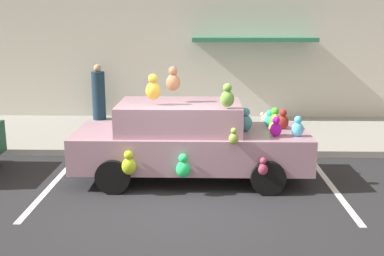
# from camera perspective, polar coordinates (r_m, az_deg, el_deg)

# --- Properties ---
(ground_plane) EXTENTS (60.00, 60.00, 0.00)m
(ground_plane) POSITION_cam_1_polar(r_m,az_deg,el_deg) (8.28, -2.25, -9.32)
(ground_plane) COLOR #262628
(sidewalk) EXTENTS (24.00, 4.00, 0.15)m
(sidewalk) POSITION_cam_1_polar(r_m,az_deg,el_deg) (13.02, -0.93, -0.66)
(sidewalk) COLOR gray
(sidewalk) RESTS_ON ground
(storefront_building) EXTENTS (24.00, 1.25, 6.40)m
(storefront_building) POSITION_cam_1_polar(r_m,az_deg,el_deg) (14.80, -0.57, 13.16)
(storefront_building) COLOR beige
(storefront_building) RESTS_ON ground
(parking_stripe_front) EXTENTS (0.12, 3.60, 0.01)m
(parking_stripe_front) POSITION_cam_1_polar(r_m,az_deg,el_deg) (9.53, 16.45, -6.80)
(parking_stripe_front) COLOR silver
(parking_stripe_front) RESTS_ON ground
(parking_stripe_rear) EXTENTS (0.12, 3.60, 0.01)m
(parking_stripe_rear) POSITION_cam_1_polar(r_m,az_deg,el_deg) (9.65, -16.42, -6.56)
(parking_stripe_rear) COLOR silver
(parking_stripe_rear) RESTS_ON ground
(plush_covered_car) EXTENTS (4.56, 2.07, 2.24)m
(plush_covered_car) POSITION_cam_1_polar(r_m,az_deg,el_deg) (9.41, -0.34, -1.39)
(plush_covered_car) COLOR #A67C8D
(plush_covered_car) RESTS_ON ground
(teddy_bear_on_sidewalk) EXTENTS (0.39, 0.32, 0.74)m
(teddy_bear_on_sidewalk) POSITION_cam_1_polar(r_m,az_deg,el_deg) (11.99, 8.85, 0.03)
(teddy_bear_on_sidewalk) COLOR beige
(teddy_bear_on_sidewalk) RESTS_ON sidewalk
(pedestrian_near_shopfront) EXTENTS (0.39, 0.39, 1.67)m
(pedestrian_near_shopfront) POSITION_cam_1_polar(r_m,az_deg,el_deg) (14.63, -11.11, 3.95)
(pedestrian_near_shopfront) COLOR #1B2F43
(pedestrian_near_shopfront) RESTS_ON sidewalk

